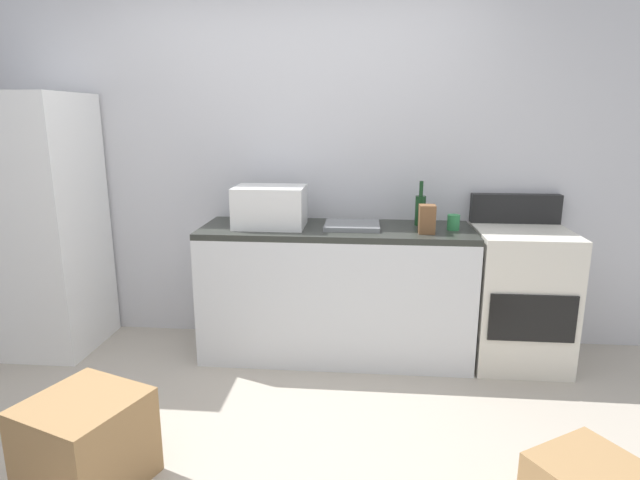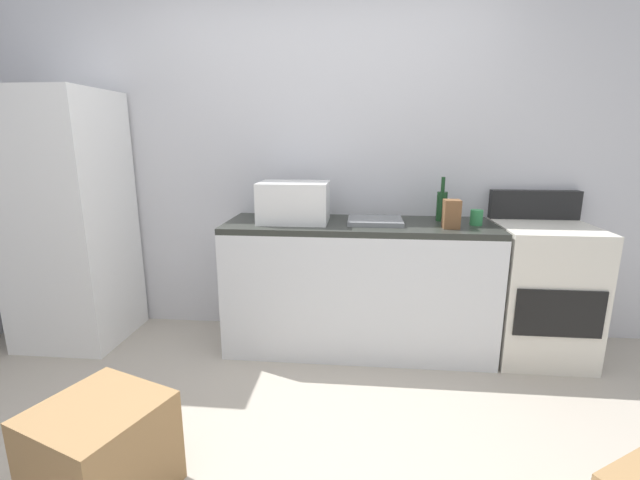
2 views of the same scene
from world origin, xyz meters
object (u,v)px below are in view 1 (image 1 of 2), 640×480
Objects in this scene: refrigerator at (40,225)px; knife_block at (427,219)px; coffee_mug at (453,222)px; cardboard_box_large at (86,443)px; microwave at (270,207)px; stove_oven at (519,294)px; wine_bottle at (420,209)px.

refrigerator reaches higher than knife_block.
cardboard_box_large is (-1.78, -1.44, -0.74)m from coffee_mug.
coffee_mug is at bearing 38.94° from cardboard_box_large.
cardboard_box_large is at bearing -53.54° from refrigerator.
microwave is 1.02× the size of cardboard_box_large.
refrigerator reaches higher than microwave.
microwave is at bearing -179.14° from stove_oven.
stove_oven is at bearing 0.97° from refrigerator.
microwave is at bearing -172.08° from wine_bottle.
stove_oven is 0.67m from coffee_mug.
refrigerator is 17.71× the size of coffee_mug.
refrigerator reaches higher than stove_oven.
cardboard_box_large is at bearing -140.31° from knife_block.
wine_bottle is at bearing 170.20° from stove_oven.
refrigerator is 2.81m from coffee_mug.
wine_bottle is at bearing 44.90° from cardboard_box_large.
microwave is 1.20m from coffee_mug.
stove_oven is at bearing -9.80° from wine_bottle.
stove_oven reaches higher than cardboard_box_large.
cardboard_box_large is (-0.58, -1.43, -0.82)m from microwave.
coffee_mug is 0.22m from knife_block.
refrigerator is at bearing -179.03° from stove_oven.
microwave is 1.75m from cardboard_box_large.
wine_bottle is 0.66× the size of cardboard_box_large.
microwave reaches higher than coffee_mug.
knife_block is 0.40× the size of cardboard_box_large.
coffee_mug is 0.56× the size of knife_block.
knife_block is at bearing -6.09° from microwave.
knife_block is (-0.18, -0.11, 0.04)m from coffee_mug.
refrigerator is 2.62m from wine_bottle.
coffee_mug is at bearing -177.53° from stove_oven.
refrigerator is at bearing 126.46° from cardboard_box_large.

